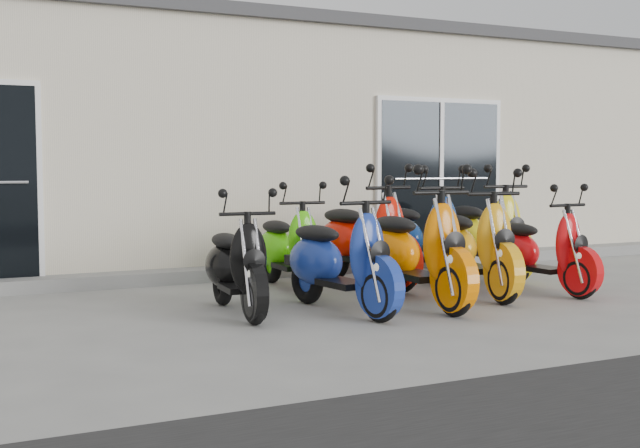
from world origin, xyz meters
The scene contains 14 objects.
ground centered at (0.00, 0.00, 0.00)m, with size 80.00×80.00×0.00m, color gray.
building centered at (0.00, 5.20, 1.60)m, with size 14.00×6.00×3.20m, color beige.
roof_cap centered at (0.00, 5.20, 3.28)m, with size 14.20×6.20×0.16m, color #3F3F42.
front_step centered at (0.00, 2.02, 0.07)m, with size 14.00×0.40×0.15m, color gray.
door_right centered at (2.60, 2.17, 1.26)m, with size 2.02×0.08×2.22m, color black.
scooter_front_black centered at (-1.24, -0.20, 0.59)m, with size 0.58×1.61×1.19m, color black, non-canonical shape.
scooter_front_blue centered at (-0.33, -0.52, 0.65)m, with size 0.64×1.76×1.30m, color navy, non-canonical shape.
scooter_front_orange_a centered at (0.50, -0.53, 0.70)m, with size 0.69×1.90×1.40m, color #FF7800, non-canonical shape.
scooter_front_orange_b centered at (1.39, -0.25, 0.68)m, with size 0.67×1.84×1.36m, color #F3A411, non-canonical shape.
scooter_front_red centered at (2.18, -0.40, 0.60)m, with size 0.59×1.62×1.20m, color red, non-canonical shape.
scooter_back_green centered at (-0.21, 0.98, 0.61)m, with size 0.60×1.65×1.22m, color #4ED70C, non-canonical shape.
scooter_back_red centered at (0.68, 0.85, 0.70)m, with size 0.69×1.91×1.41m, color red, non-canonical shape.
scooter_back_blue centered at (1.45, 0.86, 0.70)m, with size 0.69×1.89×1.39m, color navy, non-canonical shape.
scooter_back_yellow centered at (2.38, 0.85, 0.70)m, with size 0.69×1.90×1.40m, color yellow, non-canonical shape.
Camera 1 is at (-3.73, -7.19, 1.39)m, focal length 45.00 mm.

